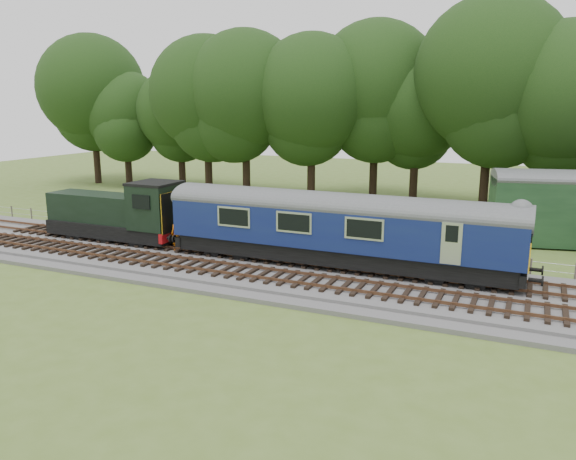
% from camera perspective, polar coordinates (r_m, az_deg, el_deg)
% --- Properties ---
extents(ground, '(120.00, 120.00, 0.00)m').
position_cam_1_polar(ground, '(29.76, -4.85, -3.94)').
color(ground, '#506A27').
rests_on(ground, ground).
extents(ballast, '(70.00, 7.00, 0.35)m').
position_cam_1_polar(ballast, '(29.71, -4.86, -3.61)').
color(ballast, '#4C4C4F').
rests_on(ballast, ground).
extents(track_north, '(67.20, 2.40, 0.21)m').
position_cam_1_polar(track_north, '(30.83, -3.62, -2.52)').
color(track_north, black).
rests_on(track_north, ballast).
extents(track_south, '(67.20, 2.40, 0.21)m').
position_cam_1_polar(track_south, '(28.31, -6.43, -3.97)').
color(track_south, black).
rests_on(track_south, ballast).
extents(fence, '(64.00, 0.12, 1.00)m').
position_cam_1_polar(fence, '(33.62, -1.17, -1.94)').
color(fence, '#6B6054').
rests_on(fence, ground).
extents(tree_line, '(70.00, 8.00, 18.00)m').
position_cam_1_polar(tree_line, '(49.67, 7.43, 2.76)').
color(tree_line, black).
rests_on(tree_line, ground).
extents(dmu_railcar, '(18.05, 2.86, 3.88)m').
position_cam_1_polar(dmu_railcar, '(28.44, 5.07, 0.70)').
color(dmu_railcar, black).
rests_on(dmu_railcar, ground).
extents(shunter_loco, '(8.91, 2.60, 3.38)m').
position_cam_1_polar(shunter_loco, '(35.49, -16.74, 1.57)').
color(shunter_loco, black).
rests_on(shunter_loco, ground).
extents(worker, '(0.82, 0.72, 1.89)m').
position_cam_1_polar(worker, '(32.39, -11.19, -0.39)').
color(worker, orange).
rests_on(worker, ballast).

